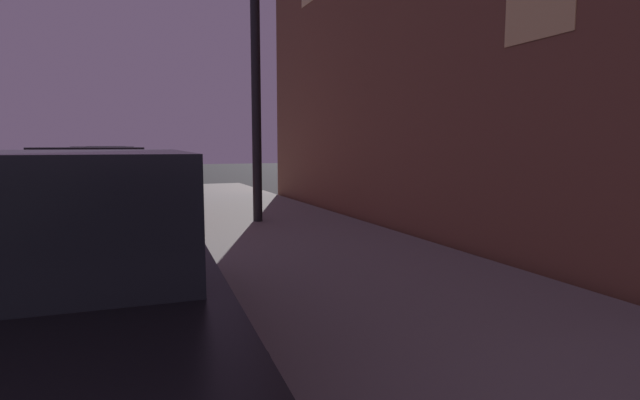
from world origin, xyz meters
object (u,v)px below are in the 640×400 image
at_px(car_green, 103,170).
at_px(car_red, 92,189).
at_px(car_black, 39,279).
at_px(car_white, 107,163).

bearing_deg(car_green, car_red, -90.00).
relative_size(car_black, car_red, 1.00).
relative_size(car_black, car_white, 0.98).
distance_m(car_black, car_white, 19.85).
relative_size(car_red, car_green, 1.03).
relative_size(car_black, car_green, 1.03).
bearing_deg(car_white, car_green, -90.00).
relative_size(car_red, car_white, 0.98).
bearing_deg(car_black, car_white, 89.99).
bearing_deg(car_red, car_black, -90.02).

